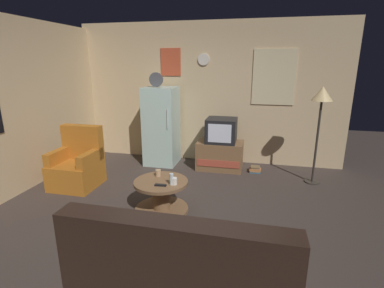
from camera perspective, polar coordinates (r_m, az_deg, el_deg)
ground_plane at (r=3.90m, az=-3.56°, el=-14.23°), size 12.00×12.00×0.00m
wall_with_art at (r=5.79m, az=3.23°, el=9.86°), size 5.20×0.12×2.70m
fridge at (r=5.67m, az=-6.02°, el=3.54°), size 0.60×0.62×1.77m
tv_stand at (r=5.48m, az=5.49°, el=-2.21°), size 0.84×0.53×0.52m
crt_tv at (r=5.35m, az=5.79°, el=2.69°), size 0.54×0.51×0.44m
standing_lamp at (r=4.99m, az=24.11°, el=7.63°), size 0.32×0.32×1.59m
coffee_table at (r=3.99m, az=-6.04°, el=-10.07°), size 0.72×0.72×0.43m
wine_glass at (r=3.75m, az=-4.04°, el=-6.90°), size 0.05×0.05×0.15m
mug_ceramic_white at (r=3.76m, az=-3.52°, el=-7.28°), size 0.08×0.08×0.09m
mug_ceramic_tan at (r=4.05m, az=-6.67°, el=-5.66°), size 0.08×0.08×0.09m
remote_control at (r=3.75m, az=-6.17°, el=-8.00°), size 0.15×0.06×0.02m
armchair at (r=5.06m, az=-21.55°, el=-3.92°), size 0.68×0.68×0.96m
couch at (r=2.54m, az=-1.89°, el=-24.28°), size 1.70×0.80×0.92m
book_stack at (r=5.46m, az=12.29°, el=-4.90°), size 0.21×0.16×0.11m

